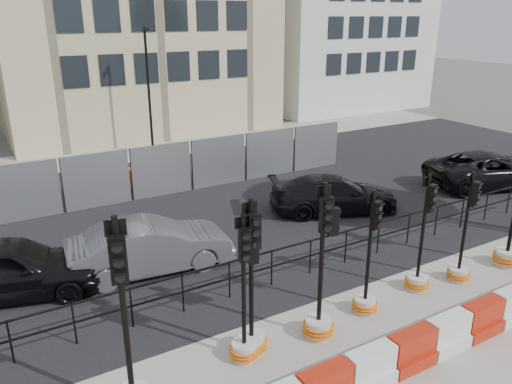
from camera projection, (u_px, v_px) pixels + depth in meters
ground at (338, 295)px, 12.32m from camera, size 120.00×120.00×0.00m
sidewalk_near at (435, 363)px, 9.87m from camera, size 40.00×6.00×0.02m
road at (215, 206)px, 18.00m from camera, size 40.00×14.00×0.03m
sidewalk_far at (137, 151)px, 25.32m from camera, size 40.00×4.00×0.02m
kerb_railing at (311, 251)px, 13.06m from camera, size 18.00×0.04×1.00m
heras_fencing at (183, 169)px, 20.05m from camera, size 14.33×1.72×2.00m
lamp_post_far at (149, 88)px, 23.65m from camera, size 0.12×0.56×6.00m
barrier_row at (429, 343)px, 9.92m from camera, size 14.65×0.50×0.80m
traffic_signal_a at (131, 376)px, 8.42m from camera, size 0.73×0.73×3.69m
traffic_signal_b at (245, 327)px, 9.77m from camera, size 0.62×0.62×3.14m
traffic_signal_c at (252, 323)px, 9.99m from camera, size 0.66×0.66×3.35m
traffic_signal_d at (320, 302)px, 10.45m from camera, size 0.69×0.69×3.49m
traffic_signal_e at (366, 289)px, 11.39m from camera, size 0.59×0.59×3.01m
traffic_signal_f at (420, 263)px, 12.31m from camera, size 0.60×0.60×3.04m
traffic_signal_g at (461, 259)px, 12.76m from camera, size 0.58×0.58×2.96m
traffic_signal_h at (510, 240)px, 13.51m from camera, size 0.72×0.72×3.67m
car_a at (8, 268)px, 12.03m from camera, size 4.13×5.35×1.50m
car_b at (151, 246)px, 13.25m from camera, size 2.37×4.62×1.42m
car_c at (334, 194)px, 17.30m from camera, size 4.88×5.69×1.29m
car_d at (490, 170)px, 19.84m from camera, size 5.19×6.39×1.41m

